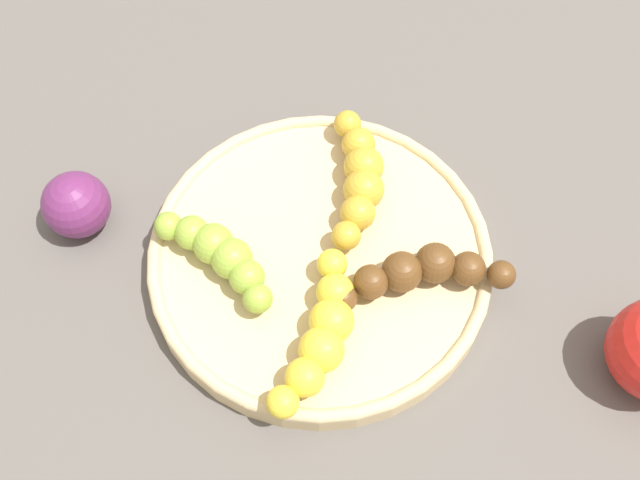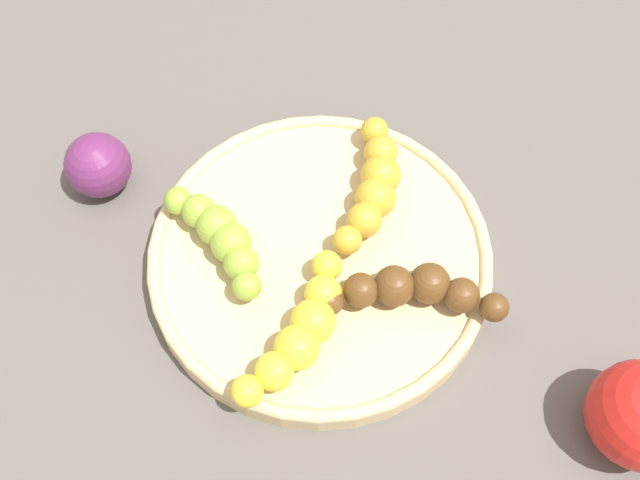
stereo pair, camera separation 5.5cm
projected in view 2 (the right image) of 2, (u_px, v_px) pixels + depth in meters
ground_plane at (320, 264)px, 0.59m from camera, size 2.40×2.40×0.00m
fruit_bowl at (320, 257)px, 0.58m from camera, size 0.26×0.26×0.02m
banana_spotted at (374, 186)px, 0.58m from camera, size 0.05×0.12×0.03m
banana_green at (220, 236)px, 0.56m from camera, size 0.10×0.07×0.03m
banana_yellow at (300, 332)px, 0.52m from camera, size 0.05×0.13×0.03m
banana_overripe at (411, 292)px, 0.54m from camera, size 0.13×0.06×0.03m
plum_purple at (95, 170)px, 0.60m from camera, size 0.05×0.05×0.05m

